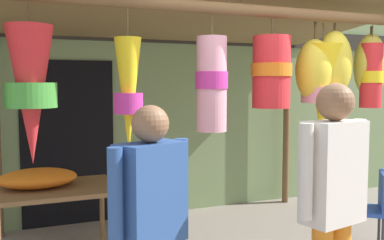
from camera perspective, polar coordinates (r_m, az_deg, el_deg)
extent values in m
cube|color=#7A9360|center=(6.04, -1.70, 6.46)|extent=(12.32, 0.25, 3.81)
cube|color=#2D2823|center=(5.94, -1.19, 10.92)|extent=(11.09, 0.04, 0.24)
cube|color=black|center=(5.58, -15.61, -2.89)|extent=(1.10, 0.03, 2.00)
cylinder|color=brown|center=(6.52, 12.01, -0.27)|extent=(0.09, 0.09, 2.34)
cylinder|color=brown|center=(3.82, 5.89, 13.93)|extent=(4.02, 0.10, 0.10)
cylinder|color=brown|center=(5.67, -4.16, 12.43)|extent=(4.02, 0.10, 0.10)
cube|color=olive|center=(4.74, -0.14, 13.62)|extent=(4.32, 2.51, 0.37)
cylinder|color=brown|center=(3.41, -20.24, 12.67)|extent=(0.01, 0.01, 0.15)
cone|color=red|center=(3.37, -19.96, 3.00)|extent=(0.34, 0.34, 0.99)
cylinder|color=green|center=(3.37, -19.96, 3.01)|extent=(0.36, 0.36, 0.18)
cylinder|color=brown|center=(3.43, -8.28, 12.27)|extent=(0.01, 0.01, 0.22)
cone|color=yellow|center=(3.40, -8.17, 3.06)|extent=(0.21, 0.21, 0.88)
cylinder|color=#D13399|center=(3.41, -8.16, 2.13)|extent=(0.22, 0.22, 0.16)
cylinder|color=brown|center=(3.70, 2.56, 12.06)|extent=(0.01, 0.01, 0.18)
cylinder|color=pink|center=(3.67, 2.54, 4.61)|extent=(0.25, 0.25, 0.78)
cylinder|color=#D13399|center=(3.67, 2.54, 5.13)|extent=(0.27, 0.27, 0.14)
cylinder|color=brown|center=(3.98, 10.23, 11.67)|extent=(0.01, 0.01, 0.15)
cylinder|color=red|center=(3.95, 10.15, 6.06)|extent=(0.33, 0.33, 0.63)
cylinder|color=orange|center=(3.95, 10.15, 6.36)|extent=(0.35, 0.35, 0.11)
cylinder|color=brown|center=(4.37, 16.49, 10.62)|extent=(0.01, 0.01, 0.20)
cone|color=yellow|center=(4.34, 16.33, 3.87)|extent=(0.36, 0.36, 0.83)
cylinder|color=pink|center=(4.34, 16.31, 3.14)|extent=(0.38, 0.38, 0.15)
cylinder|color=brown|center=(4.75, 22.14, 10.13)|extent=(0.01, 0.01, 0.17)
cylinder|color=red|center=(4.73, 21.99, 5.30)|extent=(0.21, 0.21, 0.63)
cylinder|color=yellow|center=(4.73, 21.98, 5.14)|extent=(0.22, 0.22, 0.11)
cylinder|color=#4C3D23|center=(4.82, 22.03, 10.64)|extent=(0.02, 0.02, 0.07)
ellipsoid|color=gold|center=(4.80, 21.90, 6.48)|extent=(0.34, 0.29, 0.63)
cylinder|color=#4C3D23|center=(4.45, 17.86, 11.31)|extent=(0.02, 0.02, 0.07)
ellipsoid|color=yellow|center=(4.42, 17.75, 6.82)|extent=(0.36, 0.30, 0.63)
cylinder|color=#4C3D23|center=(4.31, 15.53, 11.01)|extent=(0.02, 0.02, 0.15)
ellipsoid|color=yellow|center=(4.29, 15.42, 6.14)|extent=(0.36, 0.31, 0.58)
cube|color=brown|center=(4.31, -18.75, -8.57)|extent=(1.33, 0.81, 0.04)
cylinder|color=brown|center=(4.17, -9.46, -14.36)|extent=(0.05, 0.05, 0.73)
cylinder|color=brown|center=(4.83, -11.46, -11.70)|extent=(0.05, 0.05, 0.73)
ellipsoid|color=orange|center=(4.33, -19.18, -7.06)|extent=(0.70, 0.49, 0.17)
ellipsoid|color=red|center=(4.29, -17.71, -7.03)|extent=(0.32, 0.25, 0.12)
cube|color=#2347A8|center=(4.92, 21.02, -10.71)|extent=(0.56, 0.56, 0.04)
cube|color=#2347A8|center=(4.89, 23.22, -8.46)|extent=(0.29, 0.33, 0.40)
cylinder|color=#333338|center=(5.14, 18.77, -12.52)|extent=(0.03, 0.03, 0.44)
cylinder|color=#333338|center=(4.80, 18.87, -13.77)|extent=(0.03, 0.03, 0.44)
cylinder|color=#333338|center=(5.17, 22.86, -12.56)|extent=(0.03, 0.03, 0.44)
cylinder|color=#333338|center=(4.83, 23.27, -13.81)|extent=(0.03, 0.03, 0.44)
cube|color=#2D5193|center=(2.62, -5.30, -9.35)|extent=(0.46, 0.36, 0.59)
cylinder|color=#2D5193|center=(2.45, -9.81, -9.65)|extent=(0.08, 0.08, 0.53)
cylinder|color=#2D5193|center=(2.78, -1.35, -7.86)|extent=(0.08, 0.08, 0.53)
sphere|color=#896042|center=(2.55, -5.37, -0.49)|extent=(0.22, 0.22, 0.22)
cube|color=silver|center=(2.92, 17.68, -6.37)|extent=(0.44, 0.30, 0.64)
cylinder|color=silver|center=(3.12, 20.56, -5.16)|extent=(0.08, 0.08, 0.57)
cylinder|color=silver|center=(2.72, 14.40, -6.42)|extent=(0.08, 0.08, 0.57)
sphere|color=#896042|center=(2.87, 17.90, 2.21)|extent=(0.23, 0.23, 0.23)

